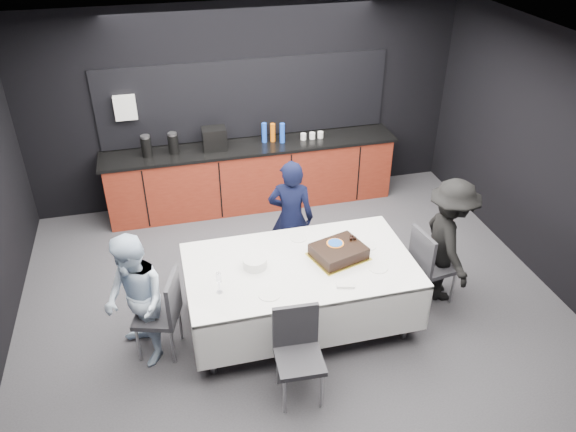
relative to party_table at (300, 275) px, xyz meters
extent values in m
plane|color=#3D3D41|center=(0.00, 0.40, -0.64)|extent=(6.00, 6.00, 0.00)
cube|color=white|center=(0.00, 0.40, 2.16)|extent=(6.00, 5.00, 0.04)
cube|color=black|center=(0.00, 2.90, 0.76)|extent=(6.00, 0.04, 2.80)
cube|color=black|center=(0.00, -2.10, 0.76)|extent=(6.00, 0.04, 2.80)
cube|color=black|center=(3.00, 0.40, 0.76)|extent=(0.04, 5.00, 2.80)
cube|color=maroon|center=(0.00, 2.60, -0.19)|extent=(4.00, 0.60, 0.90)
cube|color=black|center=(0.00, 2.60, 0.28)|extent=(4.10, 0.64, 0.04)
cube|color=black|center=(0.00, 2.88, 0.86)|extent=(4.00, 0.03, 1.10)
cube|color=white|center=(-1.60, 2.83, 0.91)|extent=(0.28, 0.12, 0.32)
cylinder|color=black|center=(-1.40, 2.60, 0.43)|extent=(0.14, 0.14, 0.26)
cylinder|color=black|center=(-1.05, 2.60, 0.43)|extent=(0.14, 0.14, 0.26)
cube|color=black|center=(-0.50, 2.60, 0.45)|extent=(0.32, 0.24, 0.30)
cylinder|color=blue|center=(0.20, 2.65, 0.44)|extent=(0.07, 0.07, 0.28)
cylinder|color=orange|center=(0.32, 2.65, 0.43)|extent=(0.07, 0.07, 0.26)
cylinder|color=blue|center=(0.44, 2.58, 0.44)|extent=(0.07, 0.07, 0.28)
cylinder|color=white|center=(0.75, 2.60, 0.34)|extent=(0.08, 0.08, 0.09)
cylinder|color=white|center=(0.88, 2.60, 0.34)|extent=(0.08, 0.08, 0.09)
cylinder|color=white|center=(1.00, 2.60, 0.34)|extent=(0.08, 0.08, 0.09)
cylinder|color=#99999E|center=(-1.40, 2.60, 0.57)|extent=(0.12, 0.12, 0.03)
cylinder|color=#99999E|center=(-1.05, 2.60, 0.57)|extent=(0.12, 0.12, 0.03)
cylinder|color=#99999E|center=(-1.00, -0.50, -0.27)|extent=(0.06, 0.06, 0.75)
cylinder|color=#99999E|center=(-1.00, 0.50, -0.27)|extent=(0.06, 0.06, 0.75)
cylinder|color=#99999E|center=(1.00, -0.50, -0.27)|extent=(0.06, 0.06, 0.75)
cylinder|color=#99999E|center=(1.00, 0.50, -0.27)|extent=(0.06, 0.06, 0.75)
cube|color=white|center=(0.00, 0.00, 0.12)|extent=(2.32, 1.32, 0.04)
cube|color=white|center=(0.00, -0.65, -0.15)|extent=(2.32, 0.02, 0.55)
cube|color=white|center=(0.00, 0.65, -0.15)|extent=(2.32, 0.02, 0.55)
cube|color=white|center=(-1.15, 0.00, -0.15)|extent=(0.02, 1.32, 0.55)
cube|color=white|center=(1.15, 0.00, -0.15)|extent=(0.02, 1.32, 0.55)
cube|color=gold|center=(0.42, 0.02, 0.14)|extent=(0.64, 0.58, 0.01)
cube|color=black|center=(0.42, 0.02, 0.21)|extent=(0.59, 0.53, 0.11)
cube|color=black|center=(0.42, 0.02, 0.27)|extent=(0.59, 0.53, 0.01)
cylinder|color=orange|center=(0.40, 0.08, 0.28)|extent=(0.18, 0.18, 0.00)
cylinder|color=blue|center=(0.40, 0.08, 0.28)|extent=(0.15, 0.15, 0.01)
sphere|color=black|center=(0.60, 0.14, 0.29)|extent=(0.04, 0.04, 0.04)
sphere|color=black|center=(0.62, 0.10, 0.29)|extent=(0.04, 0.04, 0.04)
sphere|color=black|center=(0.58, 0.10, 0.29)|extent=(0.04, 0.04, 0.04)
cylinder|color=white|center=(-0.45, 0.06, 0.19)|extent=(0.24, 0.24, 0.10)
cylinder|color=white|center=(-0.41, -0.40, 0.14)|extent=(0.22, 0.22, 0.01)
cylinder|color=white|center=(0.78, 0.13, 0.14)|extent=(0.19, 0.19, 0.01)
cylinder|color=white|center=(0.74, -0.26, 0.14)|extent=(0.20, 0.20, 0.01)
cylinder|color=white|center=(0.10, 0.45, 0.14)|extent=(0.18, 0.18, 0.01)
cube|color=white|center=(0.33, -0.44, 0.15)|extent=(0.19, 0.15, 0.03)
cylinder|color=white|center=(-0.86, -0.25, 0.14)|extent=(0.06, 0.06, 0.00)
cylinder|color=white|center=(-0.86, -0.25, 0.20)|extent=(0.01, 0.01, 0.12)
cylinder|color=white|center=(-0.86, -0.25, 0.31)|extent=(0.05, 0.05, 0.10)
cube|color=#2C2C31|center=(-1.47, -0.05, -0.19)|extent=(0.53, 0.53, 0.05)
cube|color=#2C2C31|center=(-1.29, -0.11, 0.06)|extent=(0.16, 0.41, 0.45)
cylinder|color=#99999E|center=(-1.58, 0.16, -0.42)|extent=(0.03, 0.03, 0.44)
cylinder|color=#99999E|center=(-1.68, -0.16, -0.42)|extent=(0.03, 0.03, 0.44)
cylinder|color=#99999E|center=(-1.26, 0.06, -0.42)|extent=(0.03, 0.03, 0.44)
cylinder|color=#99999E|center=(-1.36, -0.26, -0.42)|extent=(0.03, 0.03, 0.44)
cube|color=#2C2C31|center=(1.55, 0.03, -0.19)|extent=(0.48, 0.48, 0.05)
cube|color=#2C2C31|center=(1.36, 0.00, 0.06)|extent=(0.10, 0.42, 0.45)
cylinder|color=#99999E|center=(1.74, -0.11, -0.42)|extent=(0.03, 0.03, 0.44)
cylinder|color=#99999E|center=(1.69, 0.22, -0.42)|extent=(0.03, 0.03, 0.44)
cylinder|color=#99999E|center=(1.41, -0.17, -0.42)|extent=(0.03, 0.03, 0.44)
cylinder|color=#99999E|center=(1.36, 0.17, -0.42)|extent=(0.03, 0.03, 0.44)
cube|color=#2C2C31|center=(-0.26, -0.97, -0.19)|extent=(0.44, 0.44, 0.05)
cube|color=#2C2C31|center=(-0.25, -0.78, 0.06)|extent=(0.42, 0.06, 0.45)
cylinder|color=#99999E|center=(-0.44, -1.13, -0.42)|extent=(0.03, 0.03, 0.44)
cylinder|color=#99999E|center=(-0.10, -1.14, -0.42)|extent=(0.03, 0.03, 0.44)
cylinder|color=#99999E|center=(-0.42, -0.79, -0.42)|extent=(0.03, 0.03, 0.44)
cylinder|color=#99999E|center=(-0.08, -0.81, -0.42)|extent=(0.03, 0.03, 0.44)
imported|color=black|center=(0.15, 0.94, 0.09)|extent=(0.62, 0.50, 1.47)
imported|color=silver|center=(-1.64, -0.10, 0.07)|extent=(0.76, 0.84, 1.41)
imported|color=black|center=(1.70, 0.06, 0.09)|extent=(0.66, 1.01, 1.47)
camera|label=1|loc=(-1.23, -4.41, 3.56)|focal=35.00mm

